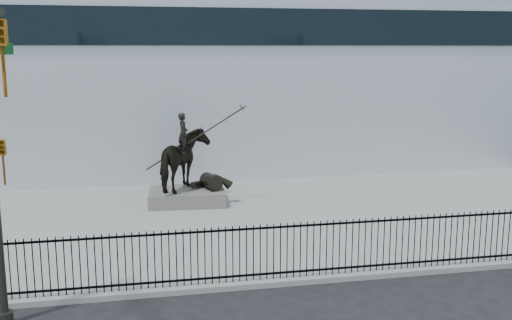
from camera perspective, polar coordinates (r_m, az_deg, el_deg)
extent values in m
plane|color=black|center=(15.10, 4.93, -13.29)|extent=(120.00, 120.00, 0.00)
cube|color=gray|center=(21.46, -0.41, -5.68)|extent=(30.00, 12.00, 0.15)
cube|color=silver|center=(33.48, -4.81, 7.88)|extent=(44.00, 14.00, 9.00)
cube|color=black|center=(16.09, 3.66, -10.56)|extent=(22.00, 0.05, 0.05)
cube|color=black|center=(15.68, 3.72, -6.30)|extent=(22.00, 0.05, 0.05)
cube|color=black|center=(15.88, 3.69, -8.54)|extent=(22.00, 0.03, 1.50)
cube|color=#5C5954|center=(23.42, -6.59, -3.47)|extent=(3.05, 2.22, 0.54)
imported|color=black|center=(23.11, -6.67, -0.05)|extent=(2.14, 2.44, 2.31)
imported|color=black|center=(22.94, -6.95, 2.54)|extent=(0.42, 0.60, 1.56)
cylinder|color=black|center=(22.98, -5.92, 1.98)|extent=(3.70, 0.35, 2.35)
cylinder|color=#242621|center=(14.97, -22.79, -13.72)|extent=(0.36, 0.36, 0.30)
imported|color=#BD7615|center=(9.32, -23.00, 8.89)|extent=(0.18, 0.22, 1.10)
imported|color=#BD7615|center=(13.90, -22.95, -0.22)|extent=(0.16, 0.20, 1.00)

